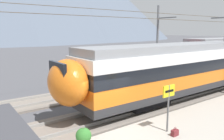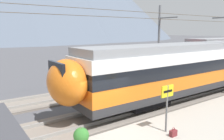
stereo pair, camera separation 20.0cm
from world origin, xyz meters
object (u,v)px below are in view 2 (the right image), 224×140
handbag_near_sign (173,133)px  potted_plant_platform_edge (81,137)px  catenary_mast_far_side (160,39)px  platform_sign (167,98)px  train_near_platform (204,64)px

handbag_near_sign → potted_plant_platform_edge: (-3.62, 1.33, 0.30)m
potted_plant_platform_edge → handbag_near_sign: bearing=-20.2°
catenary_mast_far_side → platform_sign: 14.94m
handbag_near_sign → catenary_mast_far_side: bearing=45.4°
train_near_platform → handbag_near_sign: 9.25m
catenary_mast_far_side → platform_sign: bearing=-135.7°
catenary_mast_far_side → train_near_platform: bearing=-110.3°
handbag_near_sign → potted_plant_platform_edge: size_ratio=0.48×
platform_sign → handbag_near_sign: (-0.07, -0.47, -1.40)m
train_near_platform → handbag_near_sign: size_ratio=60.20×
platform_sign → handbag_near_sign: size_ratio=5.31×
platform_sign → handbag_near_sign: 1.48m
train_near_platform → handbag_near_sign: bearing=-153.8°
catenary_mast_far_side → platform_sign: size_ratio=23.78×
train_near_platform → platform_sign: train_near_platform is taller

